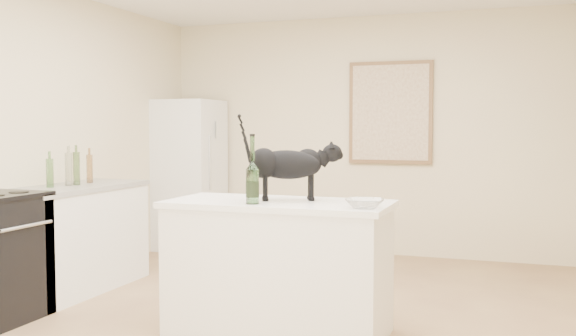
{
  "coord_description": "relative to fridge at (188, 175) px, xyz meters",
  "views": [
    {
      "loc": [
        1.6,
        -4.24,
        1.39
      ],
      "look_at": [
        0.15,
        -0.15,
        1.12
      ],
      "focal_mm": 40.4,
      "sensor_mm": 36.0,
      "label": 1
    }
  ],
  "objects": [
    {
      "name": "floor",
      "position": [
        1.95,
        -2.35,
        -0.85
      ],
      "size": [
        5.5,
        5.5,
        0.0
      ],
      "primitive_type": "plane",
      "color": "tan",
      "rests_on": "ground"
    },
    {
      "name": "wall_back",
      "position": [
        1.95,
        0.4,
        0.45
      ],
      "size": [
        4.5,
        0.0,
        4.5
      ],
      "primitive_type": "plane",
      "rotation": [
        1.57,
        0.0,
        0.0
      ],
      "color": "beige",
      "rests_on": "ground"
    },
    {
      "name": "wall_left",
      "position": [
        -0.3,
        -2.35,
        0.45
      ],
      "size": [
        0.0,
        5.5,
        5.5
      ],
      "primitive_type": "plane",
      "rotation": [
        1.57,
        0.0,
        1.57
      ],
      "color": "beige",
      "rests_on": "ground"
    },
    {
      "name": "island_base",
      "position": [
        2.05,
        -2.55,
        -0.42
      ],
      "size": [
        1.44,
        0.67,
        0.86
      ],
      "primitive_type": "cube",
      "color": "white",
      "rests_on": "floor"
    },
    {
      "name": "island_top",
      "position": [
        2.05,
        -2.55,
        0.03
      ],
      "size": [
        1.5,
        0.7,
        0.04
      ],
      "primitive_type": "cube",
      "color": "white",
      "rests_on": "island_base"
    },
    {
      "name": "left_cabinets",
      "position": [
        0.0,
        -2.05,
        -0.42
      ],
      "size": [
        0.6,
        1.4,
        0.86
      ],
      "primitive_type": "cube",
      "color": "white",
      "rests_on": "floor"
    },
    {
      "name": "left_countertop",
      "position": [
        0.0,
        -2.05,
        0.03
      ],
      "size": [
        0.62,
        1.44,
        0.04
      ],
      "primitive_type": "cube",
      "color": "gray",
      "rests_on": "left_cabinets"
    },
    {
      "name": "fridge",
      "position": [
        0.0,
        0.0,
        0.0
      ],
      "size": [
        0.68,
        0.68,
        1.7
      ],
      "primitive_type": "cube",
      "color": "white",
      "rests_on": "floor"
    },
    {
      "name": "artwork_frame",
      "position": [
        2.25,
        0.37,
        0.7
      ],
      "size": [
        0.9,
        0.03,
        1.1
      ],
      "primitive_type": "cube",
      "color": "brown",
      "rests_on": "wall_back"
    },
    {
      "name": "artwork_canvas",
      "position": [
        2.25,
        0.35,
        0.7
      ],
      "size": [
        0.82,
        0.0,
        1.02
      ],
      "primitive_type": "cube",
      "color": "beige",
      "rests_on": "wall_back"
    },
    {
      "name": "black_cat",
      "position": [
        2.09,
        -2.49,
        0.27
      ],
      "size": [
        0.64,
        0.41,
        0.43
      ],
      "primitive_type": null,
      "rotation": [
        0.0,
        0.0,
        0.39
      ],
      "color": "black",
      "rests_on": "island_top"
    },
    {
      "name": "wine_bottle",
      "position": [
        1.95,
        -2.75,
        0.25
      ],
      "size": [
        0.09,
        0.09,
        0.4
      ],
      "primitive_type": "cylinder",
      "rotation": [
        0.0,
        0.0,
        0.1
      ],
      "color": "#225321",
      "rests_on": "island_top"
    },
    {
      "name": "glass_bowl",
      "position": [
        2.68,
        -2.73,
        0.08
      ],
      "size": [
        0.26,
        0.26,
        0.06
      ],
      "primitive_type": "imported",
      "rotation": [
        0.0,
        0.0,
        0.12
      ],
      "color": "white",
      "rests_on": "island_top"
    },
    {
      "name": "fridge_paper",
      "position": [
        0.34,
        0.04,
        0.52
      ],
      "size": [
        0.07,
        0.14,
        0.19
      ],
      "primitive_type": "cube",
      "rotation": [
        0.0,
        0.0,
        0.43
      ],
      "color": "white",
      "rests_on": "fridge"
    },
    {
      "name": "counter_bottle_cluster",
      "position": [
        -0.02,
        -2.04,
        0.18
      ],
      "size": [
        0.12,
        0.55,
        0.28
      ],
      "color": "#286322",
      "rests_on": "left_countertop"
    }
  ]
}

